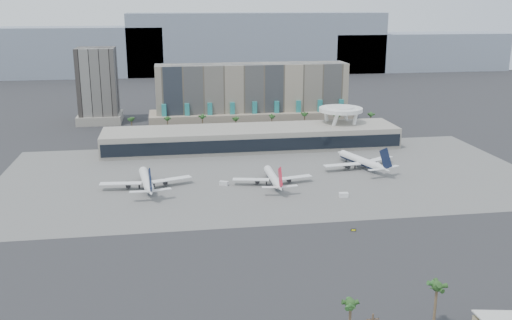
{
  "coord_description": "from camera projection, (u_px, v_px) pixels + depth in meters",
  "views": [
    {
      "loc": [
        -47.43,
        -208.89,
        82.41
      ],
      "look_at": [
        -8.4,
        40.0,
        12.26
      ],
      "focal_mm": 40.0,
      "sensor_mm": 36.0,
      "label": 1
    }
  ],
  "objects": [
    {
      "name": "apron_pad",
      "position": [
        268.0,
        175.0,
        280.32
      ],
      "size": [
        260.0,
        130.0,
        0.06
      ],
      "primitive_type": "cube",
      "color": "#5B5B59",
      "rests_on": "ground"
    },
    {
      "name": "hotel",
      "position": [
        252.0,
        101.0,
        390.96
      ],
      "size": [
        140.0,
        30.0,
        42.0
      ],
      "color": "gray",
      "rests_on": "ground"
    },
    {
      "name": "ground",
      "position": [
        292.0,
        215.0,
        227.99
      ],
      "size": [
        900.0,
        900.0,
        0.0
      ],
      "primitive_type": "plane",
      "color": "#232326",
      "rests_on": "ground"
    },
    {
      "name": "office_tower",
      "position": [
        98.0,
        90.0,
        398.0
      ],
      "size": [
        30.0,
        30.0,
        52.0
      ],
      "color": "black",
      "rests_on": "ground"
    },
    {
      "name": "mountain_ridge",
      "position": [
        230.0,
        48.0,
        671.44
      ],
      "size": [
        680.0,
        60.0,
        70.0
      ],
      "color": "gray",
      "rests_on": "ground"
    },
    {
      "name": "near_palm_a",
      "position": [
        350.0,
        309.0,
        143.73
      ],
      "size": [
        6.0,
        6.0,
        10.43
      ],
      "color": "brown",
      "rests_on": "ground"
    },
    {
      "name": "near_palm_b",
      "position": [
        437.0,
        291.0,
        146.7
      ],
      "size": [
        6.0,
        6.0,
        13.32
      ],
      "color": "brown",
      "rests_on": "ground"
    },
    {
      "name": "airliner_right",
      "position": [
        362.0,
        161.0,
        291.07
      ],
      "size": [
        40.74,
        42.14,
        15.09
      ],
      "rotation": [
        0.0,
        0.0,
        0.33
      ],
      "color": "white",
      "rests_on": "ground"
    },
    {
      "name": "saucer_structure",
      "position": [
        341.0,
        112.0,
        341.64
      ],
      "size": [
        26.0,
        26.0,
        21.89
      ],
      "color": "white",
      "rests_on": "ground"
    },
    {
      "name": "service_vehicle_a",
      "position": [
        224.0,
        183.0,
        264.54
      ],
      "size": [
        4.48,
        3.44,
        1.97
      ],
      "primitive_type": "cube",
      "rotation": [
        0.0,
        0.0,
        -0.42
      ],
      "color": "silver",
      "rests_on": "ground"
    },
    {
      "name": "service_vehicle_b",
      "position": [
        344.0,
        195.0,
        248.6
      ],
      "size": [
        4.14,
        2.63,
        2.02
      ],
      "primitive_type": "cube",
      "rotation": [
        0.0,
        0.0,
        -0.1
      ],
      "color": "white",
      "rests_on": "ground"
    },
    {
      "name": "palm_row",
      "position": [
        254.0,
        118.0,
        364.21
      ],
      "size": [
        157.8,
        2.8,
        13.1
      ],
      "color": "brown",
      "rests_on": "ground"
    },
    {
      "name": "airliner_centre",
      "position": [
        273.0,
        178.0,
        265.01
      ],
      "size": [
        38.03,
        39.1,
        13.51
      ],
      "rotation": [
        0.0,
        0.0,
        0.01
      ],
      "color": "white",
      "rests_on": "ground"
    },
    {
      "name": "taxiway_sign",
      "position": [
        353.0,
        230.0,
        211.91
      ],
      "size": [
        2.02,
        0.64,
        0.91
      ],
      "rotation": [
        0.0,
        0.0,
        -0.18
      ],
      "color": "black",
      "rests_on": "ground"
    },
    {
      "name": "terminal",
      "position": [
        252.0,
        137.0,
        330.77
      ],
      "size": [
        170.0,
        32.5,
        14.5
      ],
      "color": "#A7A092",
      "rests_on": "ground"
    },
    {
      "name": "airliner_left",
      "position": [
        147.0,
        180.0,
        259.63
      ],
      "size": [
        41.82,
        43.29,
        14.97
      ],
      "rotation": [
        0.0,
        0.0,
        0.13
      ],
      "color": "white",
      "rests_on": "ground"
    }
  ]
}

